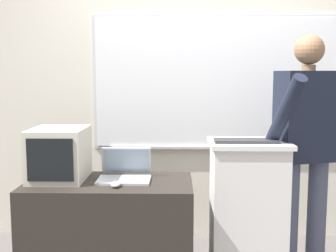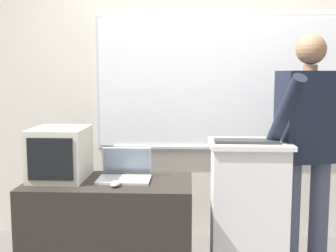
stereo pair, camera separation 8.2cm
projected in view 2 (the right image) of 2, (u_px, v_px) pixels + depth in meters
The scene contains 8 objects.
back_wall at pixel (201, 78), 3.56m from camera, with size 6.40×0.17×2.71m.
lectern_podium at pixel (248, 211), 2.81m from camera, with size 0.52×0.41×0.95m.
side_desk at pixel (110, 232), 2.78m from camera, with size 1.08×0.56×0.69m.
person_presenter at pixel (308, 141), 2.80m from camera, with size 0.57×0.61×1.64m.
laptop at pixel (125, 171), 2.79m from camera, with size 0.34×0.29×0.20m.
wireless_keyboard at pixel (246, 141), 2.70m from camera, with size 0.41×0.15×0.02m.
computer_mouse_by_laptop at pixel (115, 184), 2.60m from camera, with size 0.06×0.10×0.03m.
crt_monitor at pixel (60, 153), 2.79m from camera, with size 0.35×0.42×0.34m.
Camera 2 is at (-0.08, -2.40, 1.38)m, focal length 45.00 mm.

